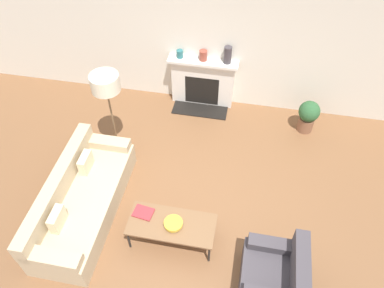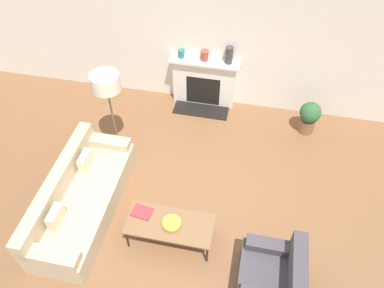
{
  "view_description": "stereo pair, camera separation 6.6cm",
  "coord_description": "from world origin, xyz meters",
  "px_view_note": "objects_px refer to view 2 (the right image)",
  "views": [
    {
      "loc": [
        0.72,
        -2.78,
        5.02
      ],
      "look_at": [
        -0.08,
        1.39,
        0.45
      ],
      "focal_mm": 35.0,
      "sensor_mm": 36.0,
      "label": 1
    },
    {
      "loc": [
        0.78,
        -2.77,
        5.02
      ],
      "look_at": [
        -0.08,
        1.39,
        0.45
      ],
      "focal_mm": 35.0,
      "sensor_mm": 36.0,
      "label": 2
    }
  ],
  "objects_px": {
    "armchair_near": "(272,279)",
    "mantel_vase_left": "(181,54)",
    "mantel_vase_center_right": "(229,55)",
    "coffee_table": "(170,225)",
    "book": "(142,212)",
    "floor_lamp": "(107,88)",
    "potted_plant": "(309,116)",
    "bowl": "(172,223)",
    "fireplace": "(204,83)",
    "mantel_vase_center_left": "(205,55)",
    "couch": "(81,199)"
  },
  "relations": [
    {
      "from": "mantel_vase_left",
      "to": "mantel_vase_center_right",
      "type": "distance_m",
      "value": 0.89
    },
    {
      "from": "fireplace",
      "to": "couch",
      "type": "height_order",
      "value": "fireplace"
    },
    {
      "from": "book",
      "to": "floor_lamp",
      "type": "bearing_deg",
      "value": 129.48
    },
    {
      "from": "fireplace",
      "to": "couch",
      "type": "bearing_deg",
      "value": -115.03
    },
    {
      "from": "coffee_table",
      "to": "book",
      "type": "relative_size",
      "value": 4.03
    },
    {
      "from": "book",
      "to": "couch",
      "type": "bearing_deg",
      "value": -179.15
    },
    {
      "from": "floor_lamp",
      "to": "potted_plant",
      "type": "xyz_separation_m",
      "value": [
        3.3,
        1.14,
        -1.0
      ]
    },
    {
      "from": "bowl",
      "to": "potted_plant",
      "type": "relative_size",
      "value": 0.41
    },
    {
      "from": "couch",
      "to": "mantel_vase_left",
      "type": "bearing_deg",
      "value": -17.39
    },
    {
      "from": "armchair_near",
      "to": "coffee_table",
      "type": "xyz_separation_m",
      "value": [
        -1.47,
        0.46,
        0.07
      ]
    },
    {
      "from": "mantel_vase_center_left",
      "to": "fireplace",
      "type": "bearing_deg",
      "value": -74.77
    },
    {
      "from": "coffee_table",
      "to": "mantel_vase_center_right",
      "type": "xyz_separation_m",
      "value": [
        0.35,
        3.16,
        0.78
      ]
    },
    {
      "from": "fireplace",
      "to": "bowl",
      "type": "height_order",
      "value": "fireplace"
    },
    {
      "from": "book",
      "to": "mantel_vase_center_right",
      "type": "height_order",
      "value": "mantel_vase_center_right"
    },
    {
      "from": "armchair_near",
      "to": "mantel_vase_left",
      "type": "height_order",
      "value": "mantel_vase_left"
    },
    {
      "from": "fireplace",
      "to": "floor_lamp",
      "type": "bearing_deg",
      "value": -129.03
    },
    {
      "from": "book",
      "to": "mantel_vase_center_right",
      "type": "relative_size",
      "value": 0.94
    },
    {
      "from": "fireplace",
      "to": "mantel_vase_center_right",
      "type": "distance_m",
      "value": 0.81
    },
    {
      "from": "fireplace",
      "to": "book",
      "type": "height_order",
      "value": "fireplace"
    },
    {
      "from": "coffee_table",
      "to": "mantel_vase_left",
      "type": "relative_size",
      "value": 8.35
    },
    {
      "from": "couch",
      "to": "book",
      "type": "height_order",
      "value": "couch"
    },
    {
      "from": "coffee_table",
      "to": "floor_lamp",
      "type": "distance_m",
      "value": 2.3
    },
    {
      "from": "bowl",
      "to": "book",
      "type": "height_order",
      "value": "bowl"
    },
    {
      "from": "book",
      "to": "mantel_vase_center_right",
      "type": "distance_m",
      "value": 3.24
    },
    {
      "from": "armchair_near",
      "to": "mantel_vase_center_left",
      "type": "relative_size",
      "value": 4.51
    },
    {
      "from": "floor_lamp",
      "to": "potted_plant",
      "type": "distance_m",
      "value": 3.63
    },
    {
      "from": "book",
      "to": "mantel_vase_center_left",
      "type": "distance_m",
      "value": 3.15
    },
    {
      "from": "armchair_near",
      "to": "mantel_vase_center_right",
      "type": "distance_m",
      "value": 3.88
    },
    {
      "from": "bowl",
      "to": "mantel_vase_center_left",
      "type": "distance_m",
      "value": 3.24
    },
    {
      "from": "bowl",
      "to": "mantel_vase_left",
      "type": "bearing_deg",
      "value": 100.21
    },
    {
      "from": "couch",
      "to": "coffee_table",
      "type": "distance_m",
      "value": 1.48
    },
    {
      "from": "potted_plant",
      "to": "mantel_vase_center_right",
      "type": "bearing_deg",
      "value": 164.65
    },
    {
      "from": "bowl",
      "to": "mantel_vase_center_right",
      "type": "distance_m",
      "value": 3.26
    },
    {
      "from": "mantel_vase_center_left",
      "to": "potted_plant",
      "type": "xyz_separation_m",
      "value": [
        2.04,
        -0.44,
        -0.74
      ]
    },
    {
      "from": "fireplace",
      "to": "book",
      "type": "bearing_deg",
      "value": -96.38
    },
    {
      "from": "couch",
      "to": "potted_plant",
      "type": "xyz_separation_m",
      "value": [
        3.41,
        2.5,
        0.08
      ]
    },
    {
      "from": "fireplace",
      "to": "coffee_table",
      "type": "distance_m",
      "value": 3.15
    },
    {
      "from": "floor_lamp",
      "to": "mantel_vase_center_left",
      "type": "height_order",
      "value": "floor_lamp"
    },
    {
      "from": "floor_lamp",
      "to": "mantel_vase_left",
      "type": "distance_m",
      "value": 1.8
    },
    {
      "from": "armchair_near",
      "to": "book",
      "type": "bearing_deg",
      "value": -106.26
    },
    {
      "from": "fireplace",
      "to": "potted_plant",
      "type": "xyz_separation_m",
      "value": [
        2.04,
        -0.42,
        -0.12
      ]
    },
    {
      "from": "mantel_vase_center_right",
      "to": "mantel_vase_left",
      "type": "bearing_deg",
      "value": 180.0
    },
    {
      "from": "mantel_vase_left",
      "to": "book",
      "type": "bearing_deg",
      "value": -88.05
    },
    {
      "from": "bowl",
      "to": "floor_lamp",
      "type": "distance_m",
      "value": 2.3
    },
    {
      "from": "coffee_table",
      "to": "mantel_vase_left",
      "type": "height_order",
      "value": "mantel_vase_left"
    },
    {
      "from": "mantel_vase_center_left",
      "to": "book",
      "type": "bearing_deg",
      "value": -96.27
    },
    {
      "from": "bowl",
      "to": "floor_lamp",
      "type": "height_order",
      "value": "floor_lamp"
    },
    {
      "from": "bowl",
      "to": "book",
      "type": "bearing_deg",
      "value": 166.8
    },
    {
      "from": "armchair_near",
      "to": "mantel_vase_left",
      "type": "bearing_deg",
      "value": -150.96
    },
    {
      "from": "book",
      "to": "floor_lamp",
      "type": "distance_m",
      "value": 1.98
    }
  ]
}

